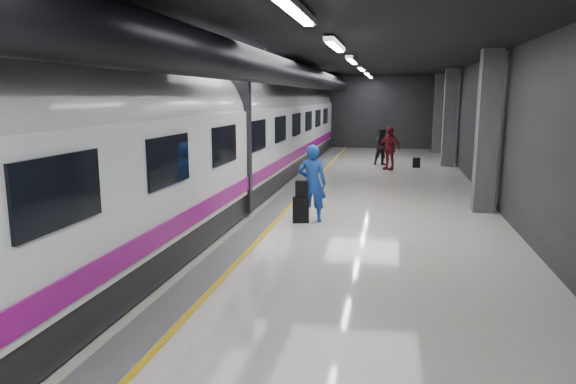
# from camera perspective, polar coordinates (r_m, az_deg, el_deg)

# --- Properties ---
(ground) EXTENTS (40.00, 40.00, 0.00)m
(ground) POSITION_cam_1_polar(r_m,az_deg,el_deg) (13.69, 2.92, -3.10)
(ground) COLOR silver
(ground) RESTS_ON ground
(platform_hall) EXTENTS (10.02, 40.02, 4.51)m
(platform_hall) POSITION_cam_1_polar(r_m,az_deg,el_deg) (14.30, 2.48, 11.78)
(platform_hall) COLOR black
(platform_hall) RESTS_ON ground
(train) EXTENTS (3.05, 38.00, 4.05)m
(train) POSITION_cam_1_polar(r_m,az_deg,el_deg) (14.20, -10.13, 5.71)
(train) COLOR black
(train) RESTS_ON ground
(traveler_main) EXTENTS (0.76, 0.51, 2.02)m
(traveler_main) POSITION_cam_1_polar(r_m,az_deg,el_deg) (13.34, 2.71, 0.97)
(traveler_main) COLOR #1755B3
(traveler_main) RESTS_ON ground
(suitcase_main) EXTENTS (0.46, 0.35, 0.67)m
(suitcase_main) POSITION_cam_1_polar(r_m,az_deg,el_deg) (13.33, 1.41, -1.99)
(suitcase_main) COLOR black
(suitcase_main) RESTS_ON ground
(shoulder_bag) EXTENTS (0.34, 0.20, 0.43)m
(shoulder_bag) POSITION_cam_1_polar(r_m,az_deg,el_deg) (13.20, 1.54, 0.33)
(shoulder_bag) COLOR black
(shoulder_bag) RESTS_ON suitcase_main
(traveler_far_a) EXTENTS (1.05, 0.95, 1.78)m
(traveler_far_a) POSITION_cam_1_polar(r_m,az_deg,el_deg) (24.88, 10.48, 4.99)
(traveler_far_a) COLOR black
(traveler_far_a) RESTS_ON ground
(traveler_far_b) EXTENTS (1.20, 1.03, 1.93)m
(traveler_far_b) POSITION_cam_1_polar(r_m,az_deg,el_deg) (23.35, 11.19, 4.79)
(traveler_far_b) COLOR maroon
(traveler_far_b) RESTS_ON ground
(suitcase_far) EXTENTS (0.34, 0.25, 0.46)m
(suitcase_far) POSITION_cam_1_polar(r_m,az_deg,el_deg) (24.43, 14.07, 3.18)
(suitcase_far) COLOR black
(suitcase_far) RESTS_ON ground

